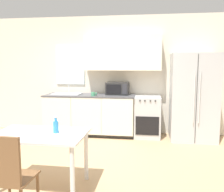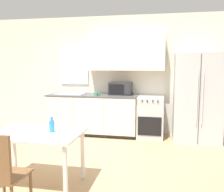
{
  "view_description": "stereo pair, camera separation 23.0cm",
  "coord_description": "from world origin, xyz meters",
  "views": [
    {
      "loc": [
        1.06,
        -3.74,
        1.59
      ],
      "look_at": [
        0.44,
        0.51,
        1.05
      ],
      "focal_mm": 40.0,
      "sensor_mm": 36.0,
      "label": 1
    },
    {
      "loc": [
        1.29,
        -3.7,
        1.59
      ],
      "look_at": [
        0.44,
        0.51,
        1.05
      ],
      "focal_mm": 40.0,
      "sensor_mm": 36.0,
      "label": 2
    }
  ],
  "objects": [
    {
      "name": "microwave",
      "position": [
        0.37,
        1.83,
        1.06
      ],
      "size": [
        0.51,
        0.36,
        0.28
      ],
      "color": "#282828",
      "rests_on": "kitchen_counter"
    },
    {
      "name": "kitchen_sink",
      "position": [
        -0.79,
        1.72,
        0.93
      ],
      "size": [
        0.65,
        0.44,
        0.25
      ],
      "color": "#B7BABC",
      "rests_on": "kitchen_counter"
    },
    {
      "name": "drink_bottle",
      "position": [
        -0.1,
        -0.76,
        0.81
      ],
      "size": [
        0.07,
        0.07,
        0.22
      ],
      "color": "#338CD8",
      "rests_on": "dining_table"
    },
    {
      "name": "wall_back",
      "position": [
        0.08,
        2.04,
        1.44
      ],
      "size": [
        12.0,
        0.38,
        2.7
      ],
      "color": "beige",
      "rests_on": "ground_plane"
    },
    {
      "name": "refrigerator",
      "position": [
        2.0,
        1.67,
        0.91
      ],
      "size": [
        0.94,
        0.78,
        1.83
      ],
      "color": "silver",
      "rests_on": "ground_plane"
    },
    {
      "name": "ground_plane",
      "position": [
        0.0,
        0.0,
        0.0
      ],
      "size": [
        12.0,
        12.0,
        0.0
      ],
      "primitive_type": "plane",
      "color": "tan"
    },
    {
      "name": "kitchen_counter",
      "position": [
        -0.25,
        1.71,
        0.46
      ],
      "size": [
        2.04,
        0.67,
        0.92
      ],
      "color": "#333333",
      "rests_on": "ground_plane"
    },
    {
      "name": "oven_range",
      "position": [
        1.05,
        1.73,
        0.45
      ],
      "size": [
        0.57,
        0.63,
        0.9
      ],
      "color": "#B7BABC",
      "rests_on": "ground_plane"
    },
    {
      "name": "dining_chair_near",
      "position": [
        -0.29,
        -1.58,
        0.54
      ],
      "size": [
        0.41,
        0.41,
        0.93
      ],
      "rotation": [
        0.0,
        0.0,
        -0.02
      ],
      "color": "brown",
      "rests_on": "ground_plane"
    },
    {
      "name": "dining_table",
      "position": [
        -0.3,
        -0.82,
        0.62
      ],
      "size": [
        1.17,
        0.75,
        0.72
      ],
      "color": "white",
      "rests_on": "ground_plane"
    },
    {
      "name": "coffee_mug",
      "position": [
        -0.11,
        1.51,
        0.96
      ],
      "size": [
        0.13,
        0.09,
        0.08
      ],
      "color": "#3F8C66",
      "rests_on": "kitchen_counter"
    }
  ]
}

